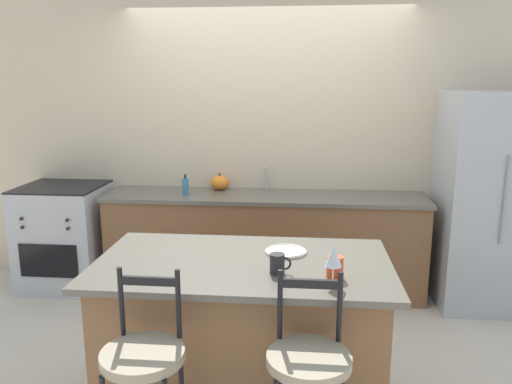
% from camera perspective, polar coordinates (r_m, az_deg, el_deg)
% --- Properties ---
extents(ground_plane, '(18.00, 18.00, 0.00)m').
position_cam_1_polar(ground_plane, '(4.36, 0.58, -12.81)').
color(ground_plane, beige).
extents(wall_back, '(6.00, 0.07, 2.70)m').
position_cam_1_polar(wall_back, '(4.61, 1.28, 6.11)').
color(wall_back, beige).
rests_on(wall_back, ground_plane).
extents(back_counter, '(2.81, 0.62, 0.89)m').
position_cam_1_polar(back_counter, '(4.51, 0.96, -5.77)').
color(back_counter, brown).
rests_on(back_counter, ground_plane).
extents(sink_faucet, '(0.02, 0.13, 0.22)m').
position_cam_1_polar(sink_faucet, '(4.55, 1.16, 1.94)').
color(sink_faucet, '#ADAFB5').
rests_on(sink_faucet, back_counter).
extents(kitchen_island, '(1.62, 0.91, 0.90)m').
position_cam_1_polar(kitchen_island, '(2.95, -1.48, -16.07)').
color(kitchen_island, brown).
rests_on(kitchen_island, ground_plane).
extents(refrigerator, '(0.88, 0.75, 1.79)m').
position_cam_1_polar(refrigerator, '(4.58, 25.61, -0.92)').
color(refrigerator, '#ADAFB5').
rests_on(refrigerator, ground_plane).
extents(oven_range, '(0.72, 0.69, 0.95)m').
position_cam_1_polar(oven_range, '(4.93, -20.95, -4.71)').
color(oven_range, '#B7B7BC').
rests_on(oven_range, ground_plane).
extents(bar_stool_near, '(0.37, 0.37, 1.05)m').
position_cam_1_polar(bar_stool_near, '(2.40, -12.63, -20.10)').
color(bar_stool_near, black).
rests_on(bar_stool_near, ground_plane).
extents(bar_stool_far, '(0.37, 0.37, 1.05)m').
position_cam_1_polar(bar_stool_far, '(2.33, 6.00, -20.88)').
color(bar_stool_far, black).
rests_on(bar_stool_far, ground_plane).
extents(dinner_plate, '(0.24, 0.24, 0.02)m').
position_cam_1_polar(dinner_plate, '(2.89, 3.43, -6.78)').
color(dinner_plate, beige).
rests_on(dinner_plate, kitchen_island).
extents(wine_glass, '(0.08, 0.08, 0.21)m').
position_cam_1_polar(wine_glass, '(2.42, 8.86, -7.25)').
color(wine_glass, white).
rests_on(wine_glass, kitchen_island).
extents(coffee_mug, '(0.11, 0.08, 0.10)m').
position_cam_1_polar(coffee_mug, '(2.58, 2.50, -8.18)').
color(coffee_mug, '#232326').
rests_on(coffee_mug, kitchen_island).
extents(tumbler_cup, '(0.08, 0.08, 0.11)m').
position_cam_1_polar(tumbler_cup, '(2.56, 9.01, -8.45)').
color(tumbler_cup, red).
rests_on(tumbler_cup, kitchen_island).
extents(pumpkin_decoration, '(0.17, 0.17, 0.16)m').
position_cam_1_polar(pumpkin_decoration, '(4.58, -4.18, 1.07)').
color(pumpkin_decoration, orange).
rests_on(pumpkin_decoration, back_counter).
extents(soap_bottle, '(0.06, 0.06, 0.18)m').
position_cam_1_polar(soap_bottle, '(4.40, -8.07, 0.65)').
color(soap_bottle, teal).
rests_on(soap_bottle, back_counter).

